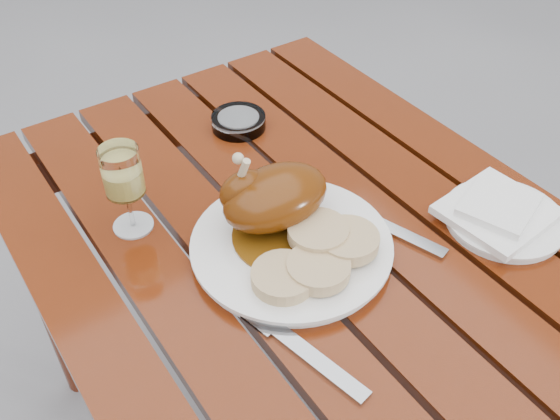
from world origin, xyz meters
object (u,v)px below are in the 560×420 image
object	(u,v)px
ashtray	(239,122)
table	(318,389)
dinner_plate	(291,246)
wine_glass	(126,190)
side_plate	(504,219)

from	to	relation	value
ashtray	table	bearing A→B (deg)	-100.25
dinner_plate	ashtray	distance (m)	0.35
table	ashtray	xyz separation A→B (m)	(0.07, 0.37, 0.39)
table	wine_glass	world-z (taller)	wine_glass
wine_glass	dinner_plate	bearing A→B (deg)	-46.83
table	dinner_plate	size ratio (longest dim) A/B	3.90
dinner_plate	wine_glass	xyz separation A→B (m)	(-0.18, 0.19, 0.07)
dinner_plate	side_plate	xyz separation A→B (m)	(0.32, -0.14, -0.00)
side_plate	ashtray	world-z (taller)	ashtray
side_plate	table	bearing A→B (deg)	159.32
dinner_plate	side_plate	size ratio (longest dim) A/B	1.61
ashtray	dinner_plate	bearing A→B (deg)	-108.21
side_plate	ashtray	bearing A→B (deg)	113.94
dinner_plate	ashtray	xyz separation A→B (m)	(0.11, 0.33, 0.00)
dinner_plate	side_plate	bearing A→B (deg)	-23.88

